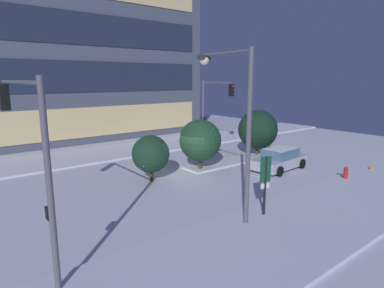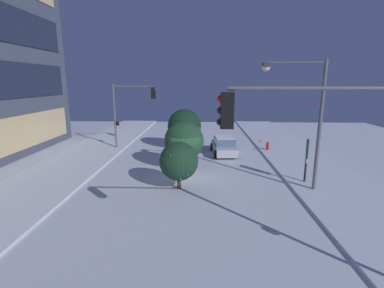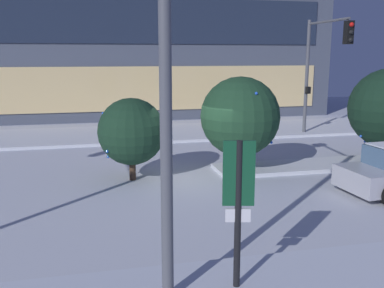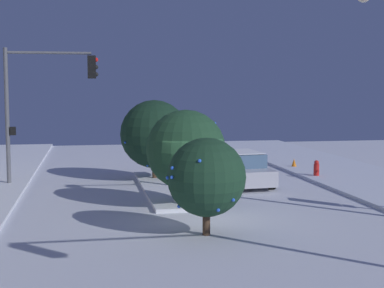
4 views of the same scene
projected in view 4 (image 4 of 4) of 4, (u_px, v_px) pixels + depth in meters
ground at (205, 220)px, 18.22m from camera, size 52.00×52.00×0.00m
median_strip at (164, 188)px, 23.68m from camera, size 9.00×1.80×0.14m
car_near at (240, 169)px, 24.89m from camera, size 4.47×2.27×1.49m
traffic_light_corner_far_right at (43, 92)px, 24.59m from camera, size 0.32×4.01×5.97m
fire_hydrant at (316, 170)px, 26.74m from camera, size 0.48×0.26×0.87m
decorated_tree_median at (186, 150)px, 19.85m from camera, size 2.80×2.80×3.49m
decorated_tree_left_of_median at (154, 134)px, 25.90m from camera, size 3.12×3.12×3.72m
decorated_tree_right_of_median at (206, 177)px, 16.14m from camera, size 2.26×2.32×2.82m
construction_cone at (294, 164)px, 29.98m from camera, size 0.36×0.36×0.55m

